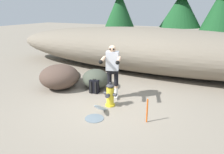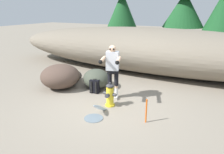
# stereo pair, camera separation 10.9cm
# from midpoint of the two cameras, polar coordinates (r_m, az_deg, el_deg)

# --- Properties ---
(ground_plane) EXTENTS (56.00, 56.00, 0.04)m
(ground_plane) POSITION_cam_midpoint_polar(r_m,az_deg,el_deg) (6.23, -2.18, -7.58)
(ground_plane) COLOR gray
(dirt_embankment) EXTENTS (14.15, 3.20, 1.87)m
(dirt_embankment) POSITION_cam_midpoint_polar(r_m,az_deg,el_deg) (9.43, 9.56, 7.01)
(dirt_embankment) COLOR #756B5B
(dirt_embankment) RESTS_ON ground_plane
(fire_hydrant) EXTENTS (0.39, 0.33, 0.69)m
(fire_hydrant) POSITION_cam_midpoint_polar(r_m,az_deg,el_deg) (6.07, -1.03, -4.81)
(fire_hydrant) COLOR yellow
(fire_hydrant) RESTS_ON ground_plane
(hydrant_water_jet) EXTENTS (0.48, 0.96, 0.51)m
(hydrant_water_jet) POSITION_cam_midpoint_polar(r_m,az_deg,el_deg) (5.70, -3.82, -8.76)
(hydrant_water_jet) COLOR silver
(hydrant_water_jet) RESTS_ON ground_plane
(utility_worker) EXTENTS (0.70, 1.04, 1.64)m
(utility_worker) POSITION_cam_midpoint_polar(r_m,az_deg,el_deg) (6.30, -0.37, 2.98)
(utility_worker) COLOR beige
(utility_worker) RESTS_ON ground_plane
(spare_backpack) EXTENTS (0.33, 0.32, 0.47)m
(spare_backpack) POSITION_cam_midpoint_polar(r_m,az_deg,el_deg) (7.06, -5.03, -2.46)
(spare_backpack) COLOR black
(spare_backpack) RESTS_ON ground_plane
(boulder_large) EXTENTS (1.86, 1.86, 0.82)m
(boulder_large) POSITION_cam_midpoint_polar(r_m,az_deg,el_deg) (7.62, -14.02, 0.12)
(boulder_large) COLOR #4F3D33
(boulder_large) RESTS_ON ground_plane
(boulder_mid) EXTENTS (1.42, 1.42, 0.64)m
(boulder_mid) POSITION_cam_midpoint_polar(r_m,az_deg,el_deg) (7.49, -4.69, -0.43)
(boulder_mid) COLOR #3E4437
(boulder_mid) RESTS_ON ground_plane
(boulder_small) EXTENTS (0.72, 0.65, 0.40)m
(boulder_small) POSITION_cam_midpoint_polar(r_m,az_deg,el_deg) (8.33, -10.68, 0.34)
(boulder_small) COLOR #443E39
(boulder_small) RESTS_ON ground_plane
(pine_tree_far_left) EXTENTS (1.98, 1.98, 5.16)m
(pine_tree_far_left) POSITION_cam_midpoint_polar(r_m,az_deg,el_deg) (14.22, 1.79, 18.83)
(pine_tree_far_left) COLOR #47331E
(pine_tree_far_left) RESTS_ON ground_plane
(pine_tree_left) EXTENTS (2.73, 2.73, 5.20)m
(pine_tree_left) POSITION_cam_midpoint_polar(r_m,az_deg,el_deg) (15.86, 17.63, 18.06)
(pine_tree_left) COLOR #47331E
(pine_tree_left) RESTS_ON ground_plane
(pine_tree_center) EXTENTS (2.50, 2.50, 5.92)m
(pine_tree_center) POSITION_cam_midpoint_polar(r_m,az_deg,el_deg) (15.26, 26.95, 17.60)
(pine_tree_center) COLOR #47331E
(pine_tree_center) RESTS_ON ground_plane
(survey_stake) EXTENTS (0.04, 0.04, 0.60)m
(survey_stake) POSITION_cam_midpoint_polar(r_m,az_deg,el_deg) (5.29, 8.61, -8.74)
(survey_stake) COLOR #E55914
(survey_stake) RESTS_ON ground_plane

